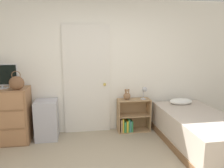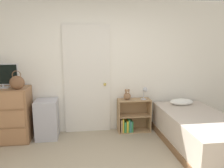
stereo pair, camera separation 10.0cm
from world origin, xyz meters
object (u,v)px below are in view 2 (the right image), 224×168
(teddy_bear, at_px, (127,95))
(tv, at_px, (2,75))
(storage_bin, at_px, (47,119))
(bed, at_px, (199,132))
(desk_lamp, at_px, (145,91))
(bookshelf, at_px, (131,118))
(dresser, at_px, (6,115))
(handbag, at_px, (17,82))

(teddy_bear, bearing_deg, tv, -177.45)
(storage_bin, bearing_deg, teddy_bear, 2.91)
(storage_bin, height_order, bed, storage_bin)
(storage_bin, distance_m, desk_lamp, 1.92)
(tv, distance_m, bed, 3.48)
(teddy_bear, distance_m, bed, 1.42)
(bookshelf, relative_size, bed, 0.34)
(dresser, relative_size, desk_lamp, 3.90)
(handbag, height_order, storage_bin, handbag)
(dresser, distance_m, handbag, 0.68)
(storage_bin, relative_size, teddy_bear, 3.39)
(tv, bearing_deg, desk_lamp, 1.34)
(teddy_bear, distance_m, desk_lamp, 0.35)
(teddy_bear, bearing_deg, handbag, -172.47)
(handbag, height_order, bookshelf, handbag)
(desk_lamp, bearing_deg, bookshelf, 169.62)
(bed, bearing_deg, desk_lamp, 132.59)
(storage_bin, bearing_deg, desk_lamp, 1.18)
(dresser, relative_size, bed, 0.50)
(storage_bin, bearing_deg, tv, -178.22)
(tv, xyz_separation_m, storage_bin, (0.70, 0.02, -0.83))
(desk_lamp, bearing_deg, tv, -178.66)
(handbag, bearing_deg, tv, 150.61)
(tv, bearing_deg, teddy_bear, 2.55)
(handbag, xyz_separation_m, storage_bin, (0.42, 0.18, -0.73))
(handbag, bearing_deg, teddy_bear, 7.53)
(bookshelf, distance_m, teddy_bear, 0.49)
(tv, distance_m, teddy_bear, 2.27)
(storage_bin, bearing_deg, bookshelf, 2.99)
(handbag, bearing_deg, desk_lamp, 5.45)
(storage_bin, distance_m, teddy_bear, 1.57)
(tv, xyz_separation_m, bed, (3.28, -0.72, -0.91))
(bookshelf, bearing_deg, dresser, -176.97)
(handbag, bearing_deg, bookshelf, 7.39)
(teddy_bear, bearing_deg, bed, -37.87)
(bookshelf, bearing_deg, handbag, -172.61)
(dresser, bearing_deg, bed, -12.18)
(handbag, xyz_separation_m, bookshelf, (2.03, 0.26, -0.83))
(storage_bin, distance_m, bed, 2.68)
(storage_bin, xyz_separation_m, teddy_bear, (1.52, 0.08, 0.39))
(dresser, xyz_separation_m, tv, (0.00, 0.02, 0.71))
(storage_bin, height_order, desk_lamp, desk_lamp)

